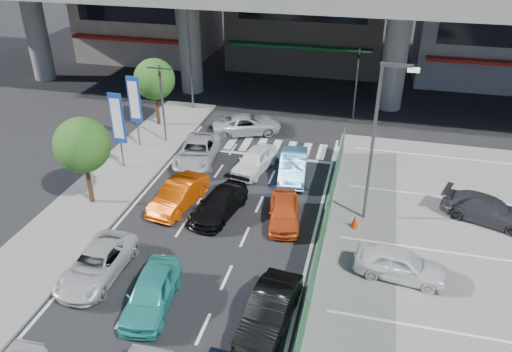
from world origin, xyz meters
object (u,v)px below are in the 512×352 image
(traffic_light_left, at_px, (161,85))
(sedan_white_front_mid, at_px, (255,160))
(tree_near, at_px, (82,145))
(wagon_silver_front_left, at_px, (198,152))
(traffic_cone, at_px, (355,221))
(traffic_light_right, at_px, (358,66))
(parked_sedan_white, at_px, (400,264))
(sedan_white_mid_left, at_px, (97,264))
(hatch_black_mid_right, at_px, (270,311))
(crossing_wagon_silver, at_px, (247,124))
(taxi_teal_mid, at_px, (151,292))
(signboard_near, at_px, (118,121))
(sedan_black_mid, at_px, (219,204))
(taxi_orange_left, at_px, (179,194))
(tree_far, at_px, (154,79))
(street_lamp_right, at_px, (378,132))
(parked_sedan_dgrey, at_px, (487,209))
(street_lamp_left, at_px, (192,47))
(taxi_orange_right, at_px, (284,211))
(signboard_far, at_px, (135,102))

(traffic_light_left, bearing_deg, sedan_white_front_mid, -19.88)
(traffic_light_left, height_order, tree_near, traffic_light_left)
(wagon_silver_front_left, xyz_separation_m, traffic_cone, (9.81, -4.90, -0.26))
(wagon_silver_front_left, relative_size, traffic_cone, 6.83)
(wagon_silver_front_left, bearing_deg, traffic_light_left, 138.36)
(traffic_light_right, distance_m, parked_sedan_white, 17.82)
(sedan_white_mid_left, bearing_deg, hatch_black_mid_right, -7.11)
(wagon_silver_front_left, height_order, crossing_wagon_silver, wagon_silver_front_left)
(taxi_teal_mid, height_order, crossing_wagon_silver, taxi_teal_mid)
(signboard_near, bearing_deg, sedan_black_mid, -25.60)
(traffic_light_right, height_order, taxi_orange_left, traffic_light_right)
(crossing_wagon_silver, bearing_deg, signboard_near, 114.67)
(taxi_orange_left, bearing_deg, tree_near, -160.05)
(hatch_black_mid_right, distance_m, taxi_orange_left, 9.50)
(tree_near, distance_m, sedan_white_front_mid, 9.70)
(tree_far, relative_size, traffic_cone, 6.75)
(street_lamp_right, relative_size, hatch_black_mid_right, 1.91)
(traffic_light_left, relative_size, traffic_cone, 7.31)
(signboard_near, xyz_separation_m, sedan_white_front_mid, (7.64, 1.61, -2.40))
(traffic_light_left, xyz_separation_m, tree_far, (-1.60, 2.50, -0.55))
(street_lamp_right, distance_m, parked_sedan_dgrey, 7.11)
(hatch_black_mid_right, xyz_separation_m, crossing_wagon_silver, (-5.34, 16.88, -0.04))
(street_lamp_left, relative_size, crossing_wagon_silver, 1.71)
(taxi_orange_right, height_order, wagon_silver_front_left, wagon_silver_front_left)
(sedan_black_mid, relative_size, sedan_white_front_mid, 1.08)
(signboard_far, distance_m, traffic_cone, 15.66)
(street_lamp_left, height_order, tree_far, street_lamp_left)
(traffic_light_right, height_order, tree_far, traffic_light_right)
(signboard_near, height_order, tree_near, tree_near)
(signboard_far, bearing_deg, traffic_light_left, 35.70)
(street_lamp_left, distance_m, parked_sedan_dgrey, 22.42)
(taxi_orange_right, height_order, traffic_cone, taxi_orange_right)
(taxi_orange_left, distance_m, parked_sedan_dgrey, 15.48)
(traffic_light_left, xyz_separation_m, traffic_cone, (12.81, -7.02, -3.52))
(taxi_orange_right, bearing_deg, traffic_light_right, 70.80)
(parked_sedan_white, distance_m, traffic_cone, 3.84)
(taxi_orange_right, bearing_deg, sedan_white_front_mid, 109.09)
(tree_far, height_order, parked_sedan_dgrey, tree_far)
(traffic_light_left, height_order, parked_sedan_dgrey, traffic_light_left)
(traffic_cone, bearing_deg, signboard_near, 167.69)
(street_lamp_left, relative_size, sedan_white_mid_left, 1.80)
(street_lamp_right, bearing_deg, taxi_orange_left, -173.22)
(tree_far, distance_m, sedan_white_mid_left, 16.44)
(signboard_near, bearing_deg, taxi_teal_mid, -57.88)
(street_lamp_left, height_order, sedan_white_front_mid, street_lamp_left)
(sedan_black_mid, xyz_separation_m, taxi_orange_right, (3.32, 0.06, 0.02))
(traffic_light_left, xyz_separation_m, sedan_black_mid, (6.04, -7.38, -3.33))
(sedan_white_front_mid, height_order, parked_sedan_dgrey, sedan_white_front_mid)
(taxi_teal_mid, bearing_deg, traffic_light_right, 66.84)
(traffic_light_right, bearing_deg, signboard_near, -139.09)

